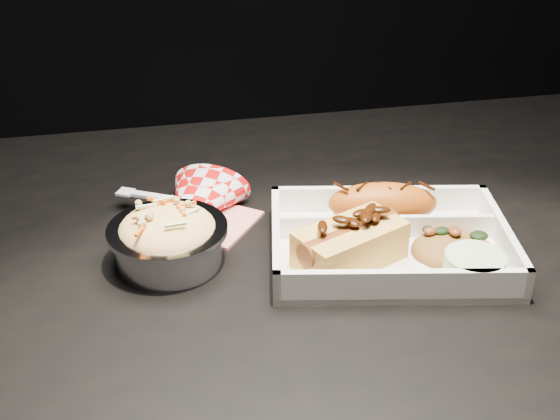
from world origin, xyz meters
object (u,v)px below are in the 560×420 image
Objects in this scene: foil_coleslaw_cup at (168,236)px; napkin_fork at (195,206)px; fried_pastry at (382,203)px; food_tray at (388,246)px; hotdog at (350,241)px; dining_table at (328,319)px.

foil_coleslaw_cup is 0.10m from napkin_fork.
napkin_fork is (-0.21, 0.07, -0.02)m from fried_pastry.
napkin_fork reaches higher than food_tray.
food_tray is 2.23× the size of foil_coleslaw_cup.
foil_coleslaw_cup is at bearing -177.00° from food_tray.
napkin_fork is (0.04, 0.09, -0.01)m from foil_coleslaw_cup.
hotdog is at bearing -149.23° from food_tray.
foil_coleslaw_cup is at bearing 140.49° from hotdog.
hotdog is (-0.06, -0.07, 0.00)m from fried_pastry.
hotdog is 0.20m from napkin_fork.
napkin_fork is (-0.14, 0.11, 0.11)m from dining_table.
napkin_fork is at bearing 67.31° from foil_coleslaw_cup.
napkin_fork is at bearing 159.43° from food_tray.
hotdog is 0.74× the size of napkin_fork.
fried_pastry is 0.72× the size of napkin_fork.
fried_pastry is at bearing 11.20° from napkin_fork.
fried_pastry is (0.07, 0.04, 0.12)m from dining_table.
napkin_fork is (-0.15, 0.14, -0.02)m from hotdog.
fried_pastry is 0.24m from foil_coleslaw_cup.
foil_coleslaw_cup reaches higher than dining_table.
dining_table is at bearing -5.89° from foil_coleslaw_cup.
hotdog is (0.01, -0.03, 0.12)m from dining_table.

